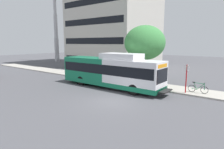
# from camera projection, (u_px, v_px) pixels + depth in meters

# --- Properties ---
(ground_plane) EXTENTS (120.00, 120.00, 0.00)m
(ground_plane) POSITION_uv_depth(u_px,v_px,m) (53.00, 88.00, 20.13)
(ground_plane) COLOR #4C4C51
(sidewalk_curb) EXTENTS (3.00, 56.00, 0.14)m
(sidewalk_curb) POSITION_uv_depth(u_px,v_px,m) (109.00, 79.00, 24.38)
(sidewalk_curb) COLOR #A8A399
(sidewalk_curb) RESTS_ON ground
(transit_bus) EXTENTS (2.58, 12.25, 3.65)m
(transit_bus) POSITION_uv_depth(u_px,v_px,m) (110.00, 72.00, 19.97)
(transit_bus) COLOR white
(transit_bus) RESTS_ON ground
(bus_stop_sign_pole) EXTENTS (0.10, 0.36, 2.60)m
(bus_stop_sign_pole) POSITION_uv_depth(u_px,v_px,m) (186.00, 77.00, 17.29)
(bus_stop_sign_pole) COLOR red
(bus_stop_sign_pole) RESTS_ON sidewalk_curb
(bicycle_parked) EXTENTS (0.52, 1.76, 1.02)m
(bicycle_parked) POSITION_uv_depth(u_px,v_px,m) (198.00, 88.00, 17.46)
(bicycle_parked) COLOR black
(bicycle_parked) RESTS_ON sidewalk_curb
(street_tree_near_stop) EXTENTS (4.54, 4.54, 6.47)m
(street_tree_near_stop) POSITION_uv_depth(u_px,v_px,m) (145.00, 43.00, 21.28)
(street_tree_near_stop) COLOR #4C3823
(street_tree_near_stop) RESTS_ON sidewalk_curb
(lattice_comm_tower) EXTENTS (1.10, 1.10, 25.64)m
(lattice_comm_tower) POSITION_uv_depth(u_px,v_px,m) (56.00, 28.00, 47.40)
(lattice_comm_tower) COLOR #B7B7BC
(lattice_comm_tower) RESTS_ON ground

